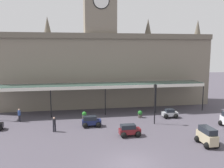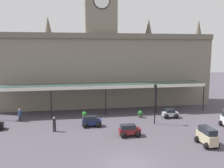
{
  "view_description": "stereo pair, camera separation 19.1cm",
  "coord_description": "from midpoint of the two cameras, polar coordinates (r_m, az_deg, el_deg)",
  "views": [
    {
      "loc": [
        -4.47,
        -17.25,
        9.03
      ],
      "look_at": [
        0.0,
        9.06,
        5.17
      ],
      "focal_mm": 37.97,
      "sensor_mm": 36.0,
      "label": 1
    },
    {
      "loc": [
        -4.28,
        -17.28,
        9.03
      ],
      "look_at": [
        0.0,
        9.06,
        5.17
      ],
      "focal_mm": 37.97,
      "sensor_mm": 36.0,
      "label": 2
    }
  ],
  "objects": [
    {
      "name": "car_beige_van",
      "position": [
        24.77,
        22.1,
        -11.78
      ],
      "size": [
        1.6,
        2.41,
        1.77
      ],
      "color": "tan",
      "rests_on": "ground"
    },
    {
      "name": "pedestrian_crossing_forecourt",
      "position": [
        27.38,
        -13.54,
        -9.25
      ],
      "size": [
        0.35,
        0.34,
        1.67
      ],
      "color": "black",
      "rests_on": "ground"
    },
    {
      "name": "victorian_lamppost",
      "position": [
        29.23,
        10.52,
        -3.6
      ],
      "size": [
        0.3,
        0.3,
        5.01
      ],
      "color": "black",
      "rests_on": "ground"
    },
    {
      "name": "ground_plane",
      "position": [
        19.97,
        4.7,
        -18.68
      ],
      "size": [
        140.0,
        140.0,
        0.0
      ],
      "primitive_type": "plane",
      "color": "#49444E"
    },
    {
      "name": "planter_forecourt_centre",
      "position": [
        32.22,
        6.99,
        -7.19
      ],
      "size": [
        0.6,
        0.6,
        0.96
      ],
      "color": "#47423D",
      "rests_on": "ground"
    },
    {
      "name": "pedestrian_near_entrance",
      "position": [
        32.4,
        -21.19,
        -6.85
      ],
      "size": [
        0.34,
        0.37,
        1.67
      ],
      "color": "black",
      "rests_on": "ground"
    },
    {
      "name": "car_navy_estate",
      "position": [
        28.49,
        -4.83,
        -9.08
      ],
      "size": [
        2.26,
        1.56,
        1.27
      ],
      "color": "#19214C",
      "rests_on": "ground"
    },
    {
      "name": "car_silver_sedan",
      "position": [
        32.87,
        13.99,
        -7.05
      ],
      "size": [
        2.09,
        1.59,
        1.19
      ],
      "color": "#B2B5BA",
      "rests_on": "ground"
    },
    {
      "name": "entrance_canopy",
      "position": [
        33.8,
        -1.69,
        -0.2
      ],
      "size": [
        29.56,
        3.26,
        4.22
      ],
      "color": "#38564C",
      "rests_on": "ground"
    },
    {
      "name": "planter_near_kerb",
      "position": [
        31.73,
        -6.46,
        -7.43
      ],
      "size": [
        0.6,
        0.6,
        0.96
      ],
      "color": "#47423D",
      "rests_on": "ground"
    },
    {
      "name": "station_building",
      "position": [
        38.5,
        -2.7,
        4.71
      ],
      "size": [
        35.63,
        5.71,
        20.04
      ],
      "color": "slate",
      "rests_on": "ground"
    },
    {
      "name": "car_maroon_estate",
      "position": [
        25.47,
        4.38,
        -11.2
      ],
      "size": [
        2.27,
        1.57,
        1.27
      ],
      "color": "maroon",
      "rests_on": "ground"
    }
  ]
}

